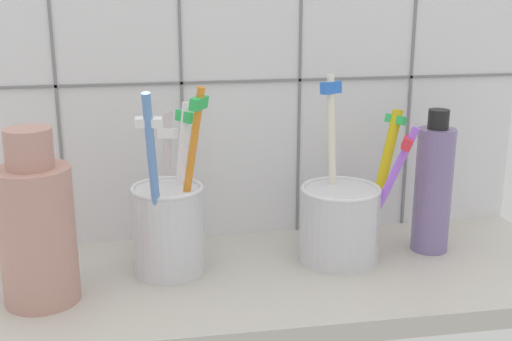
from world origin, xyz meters
The scene contains 6 objects.
counter_slab centered at (0.00, 0.00, 1.00)cm, with size 64.00×22.00×2.00cm, color #BCB7AD.
tile_wall_back centered at (0.00, 12.00, 22.50)cm, with size 64.00×2.20×45.00cm.
toothbrush_cup_left centered at (-8.61, 2.07, 7.12)cm, with size 7.65×10.96×18.86cm.
toothbrush_cup_right centered at (8.91, 2.10, 6.40)cm, with size 11.18×8.20×18.83cm.
ceramic_vase centered at (-20.29, -1.98, 8.94)cm, with size 6.70×6.70×15.85cm.
soap_bottle centered at (19.01, 2.89, 8.94)cm, with size 3.90×3.90×15.22cm.
Camera 1 is at (-10.85, -58.94, 29.91)cm, focal length 46.52 mm.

